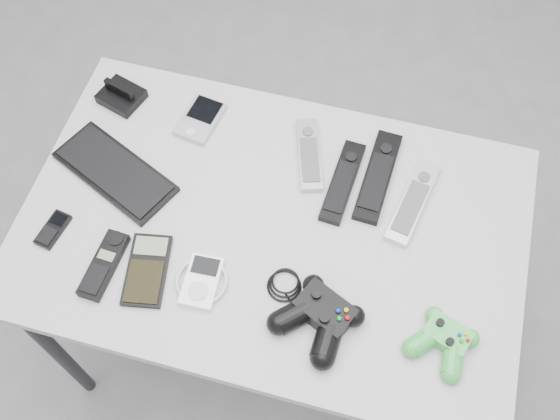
% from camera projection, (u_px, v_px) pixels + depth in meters
% --- Properties ---
extents(floor, '(3.50, 3.50, 0.00)m').
position_uv_depth(floor, '(274.00, 338.00, 2.04)').
color(floor, slate).
rests_on(floor, ground).
extents(desk, '(1.08, 0.70, 0.73)m').
position_uv_depth(desk, '(272.00, 238.00, 1.47)').
color(desk, '#9B9B9D').
rests_on(desk, floor).
extents(pda_keyboard, '(0.31, 0.23, 0.02)m').
position_uv_depth(pda_keyboard, '(115.00, 171.00, 1.47)').
color(pda_keyboard, black).
rests_on(pda_keyboard, desk).
extents(dock_bracket, '(0.12, 0.11, 0.05)m').
position_uv_depth(dock_bracket, '(120.00, 93.00, 1.56)').
color(dock_bracket, black).
rests_on(dock_bracket, desk).
extents(pda, '(0.10, 0.14, 0.02)m').
position_uv_depth(pda, '(200.00, 119.00, 1.54)').
color(pda, '#A3A4AA').
rests_on(pda, desk).
extents(remote_silver_a, '(0.10, 0.20, 0.02)m').
position_uv_depth(remote_silver_a, '(309.00, 154.00, 1.49)').
color(remote_silver_a, '#A3A4AA').
rests_on(remote_silver_a, desk).
extents(remote_black_a, '(0.06, 0.22, 0.02)m').
position_uv_depth(remote_black_a, '(343.00, 181.00, 1.45)').
color(remote_black_a, black).
rests_on(remote_black_a, desk).
extents(remote_black_b, '(0.07, 0.24, 0.02)m').
position_uv_depth(remote_black_b, '(378.00, 176.00, 1.46)').
color(remote_black_b, black).
rests_on(remote_black_b, desk).
extents(remote_silver_b, '(0.09, 0.22, 0.02)m').
position_uv_depth(remote_silver_b, '(413.00, 202.00, 1.43)').
color(remote_silver_b, silver).
rests_on(remote_silver_b, desk).
extents(mobile_phone, '(0.05, 0.09, 0.01)m').
position_uv_depth(mobile_phone, '(53.00, 229.00, 1.40)').
color(mobile_phone, black).
rests_on(mobile_phone, desk).
extents(cordless_handset, '(0.06, 0.16, 0.02)m').
position_uv_depth(cordless_handset, '(104.00, 265.00, 1.35)').
color(cordless_handset, black).
rests_on(cordless_handset, desk).
extents(calculator, '(0.11, 0.17, 0.02)m').
position_uv_depth(calculator, '(147.00, 270.00, 1.35)').
color(calculator, black).
rests_on(calculator, desk).
extents(mp3_player, '(0.11, 0.12, 0.02)m').
position_uv_depth(mp3_player, '(202.00, 281.00, 1.34)').
color(mp3_player, white).
rests_on(mp3_player, desk).
extents(controller_black, '(0.31, 0.26, 0.05)m').
position_uv_depth(controller_black, '(320.00, 316.00, 1.28)').
color(controller_black, black).
rests_on(controller_black, desk).
extents(controller_green, '(0.16, 0.17, 0.04)m').
position_uv_depth(controller_green, '(444.00, 340.00, 1.26)').
color(controller_green, green).
rests_on(controller_green, desk).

